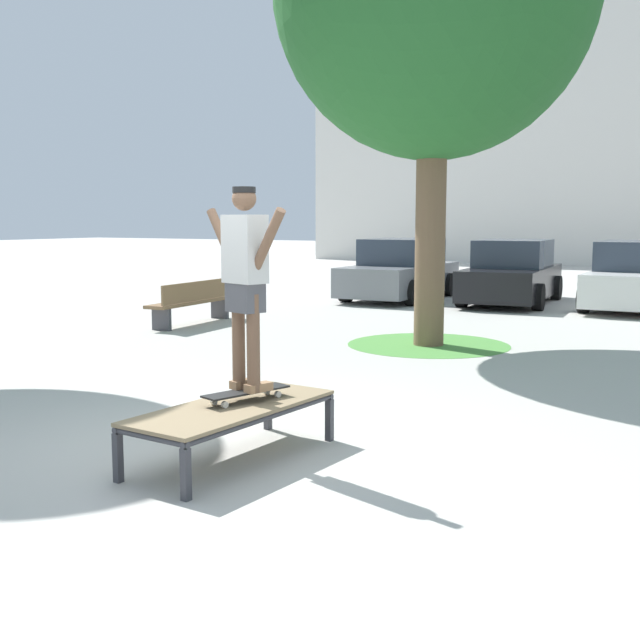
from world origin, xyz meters
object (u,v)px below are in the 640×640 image
skateboard (246,392)px  car_black (512,274)px  car_grey (400,271)px  car_white (636,278)px  skate_box (232,411)px  skater (245,274)px  park_bench (195,301)px

skateboard → car_black: 13.26m
car_grey → car_white: same height
skate_box → car_grey: (-4.04, 13.04, 0.28)m
skater → car_black: (-1.33, 13.19, -0.84)m
skater → car_grey: 13.51m
car_white → skater: bearing=-96.0°
skate_box → car_grey: 13.66m
skate_box → skateboard: skateboard is taller
car_grey → car_black: 2.75m
car_black → car_white: bearing=2.3°
skateboard → skater: size_ratio=0.49×
car_white → car_black: bearing=-177.7°
car_black → park_bench: bearing=-122.3°
park_bench → skater: bearing=-49.4°
skate_box → park_bench: size_ratio=0.81×
skater → park_bench: size_ratio=0.70×
skate_box → car_white: bearing=84.0°
car_black → car_grey: bearing=-173.1°
park_bench → car_black: bearing=57.7°
skater → skate_box: bearing=-95.5°
skate_box → car_white: car_white is taller
car_white → park_bench: car_white is taller
park_bench → car_white: bearing=44.3°
skateboard → skater: (0.00, 0.00, 0.99)m
skateboard → park_bench: (-5.57, 6.49, -0.09)m
skate_box → car_black: (-1.31, 13.38, 0.28)m
car_black → park_bench: size_ratio=1.78×
skater → car_black: size_ratio=0.39×
skater → car_grey: bearing=107.5°
car_white → skateboard: bearing=-96.0°
skater → car_white: 13.40m
car_grey → car_black: size_ratio=0.98×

